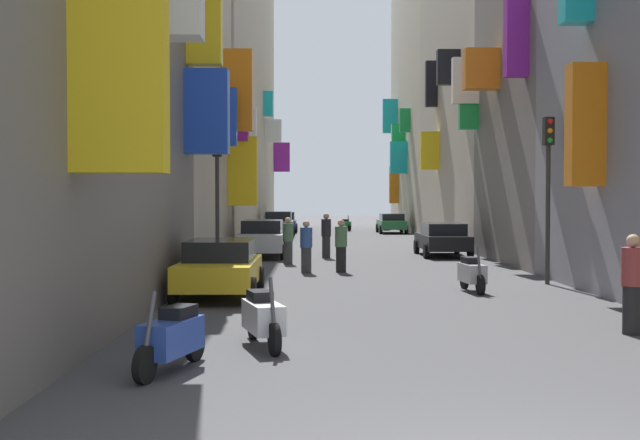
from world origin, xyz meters
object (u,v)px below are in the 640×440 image
at_px(scooter_white, 263,317).
at_px(pedestrian_far_away, 288,241).
at_px(parked_car_yellow, 220,266).
at_px(traffic_light_near_corner, 548,171).
at_px(scooter_green, 346,225).
at_px(pedestrian_near_right, 341,246).
at_px(scooter_black, 386,224).
at_px(pedestrian_crossing, 326,236).
at_px(scooter_silver, 472,273).
at_px(parked_car_grey, 279,224).
at_px(pedestrian_near_left, 306,247).
at_px(pedestrian_mid_street, 633,285).
at_px(parked_car_blue, 283,222).
at_px(scooter_blue, 172,337).
at_px(parked_car_silver, 262,238).
at_px(parked_car_green, 391,223).
at_px(traffic_light_far_corner, 217,178).
at_px(parked_car_black, 443,238).

relative_size(scooter_white, pedestrian_far_away, 1.13).
relative_size(parked_car_yellow, traffic_light_near_corner, 0.89).
distance_m(parked_car_yellow, traffic_light_near_corner, 9.20).
bearing_deg(scooter_green, pedestrian_near_right, -92.79).
bearing_deg(scooter_black, scooter_white, -97.88).
relative_size(scooter_green, pedestrian_near_right, 1.02).
bearing_deg(traffic_light_near_corner, scooter_white, -129.22).
bearing_deg(scooter_black, pedestrian_crossing, -100.27).
distance_m(scooter_silver, traffic_light_near_corner, 3.91).
distance_m(parked_car_grey, scooter_silver, 28.69).
bearing_deg(parked_car_grey, pedestrian_near_left, -85.42).
bearing_deg(pedestrian_mid_street, parked_car_yellow, 145.84).
xyz_separation_m(parked_car_blue, parked_car_yellow, (-0.18, -34.96, -0.03)).
bearing_deg(pedestrian_crossing, scooter_silver, -72.78).
bearing_deg(scooter_white, scooter_blue, -122.48).
distance_m(parked_car_yellow, parked_car_silver, 12.44).
distance_m(parked_car_grey, scooter_black, 12.74).
bearing_deg(parked_car_blue, parked_car_green, -7.04).
relative_size(parked_car_grey, scooter_silver, 2.27).
bearing_deg(scooter_green, pedestrian_mid_street, -86.04).
bearing_deg(parked_car_grey, pedestrian_mid_street, -77.66).
height_order(scooter_blue, pedestrian_near_right, pedestrian_near_right).
bearing_deg(pedestrian_far_away, traffic_light_far_corner, -115.31).
distance_m(scooter_white, pedestrian_mid_street, 6.28).
bearing_deg(parked_car_black, parked_car_green, 89.65).
relative_size(parked_car_yellow, pedestrian_near_right, 2.41).
relative_size(parked_car_black, pedestrian_crossing, 2.37).
xyz_separation_m(scooter_black, pedestrian_near_right, (-4.60, -33.21, 0.36)).
bearing_deg(scooter_black, pedestrian_mid_street, -90.11).
distance_m(parked_car_grey, parked_car_yellow, 28.93).
height_order(scooter_white, pedestrian_near_right, pedestrian_near_right).
bearing_deg(parked_car_yellow, traffic_light_near_corner, 16.78).
bearing_deg(scooter_white, scooter_black, 82.12).
bearing_deg(parked_car_green, parked_car_blue, 172.96).
height_order(scooter_blue, pedestrian_mid_street, pedestrian_mid_street).
bearing_deg(parked_car_black, pedestrian_crossing, -167.66).
xyz_separation_m(parked_car_blue, scooter_black, (7.49, 4.23, -0.28)).
bearing_deg(scooter_white, pedestrian_near_left, 87.18).
relative_size(parked_car_silver, traffic_light_far_corner, 0.99).
bearing_deg(parked_car_silver, scooter_black, 74.38).
relative_size(parked_car_grey, parked_car_blue, 1.01).
relative_size(scooter_green, traffic_light_near_corner, 0.38).
bearing_deg(pedestrian_near_left, traffic_light_far_corner, -161.75).
relative_size(scooter_blue, pedestrian_crossing, 1.05).
relative_size(scooter_blue, traffic_light_near_corner, 0.41).
bearing_deg(pedestrian_near_right, pedestrian_far_away, 119.54).
bearing_deg(scooter_silver, pedestrian_near_right, 120.84).
bearing_deg(pedestrian_far_away, pedestrian_crossing, 63.18).
bearing_deg(parked_car_grey, parked_car_yellow, -90.25).
relative_size(parked_car_grey, parked_car_green, 0.97).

